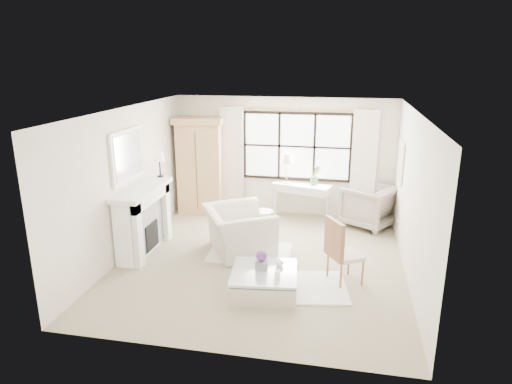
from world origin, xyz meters
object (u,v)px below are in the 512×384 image
Objects in this scene: armoire at (200,165)px; club_armchair at (239,231)px; console_table at (301,201)px; coffee_table at (264,282)px.

club_armchair is (1.41, -2.14, -0.72)m from armoire.
club_armchair is at bearing -61.50° from armoire.
club_armchair reaches higher than console_table.
armoire is 2.48m from console_table.
coffee_table is (-0.21, -3.59, -0.22)m from console_table.
club_armchair is 1.66m from coffee_table.
club_armchair is at bearing 110.85° from coffee_table.
coffee_table is at bearing -77.79° from console_table.
console_table is 2.34m from club_armchair.
console_table is 1.24× the size of coffee_table.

